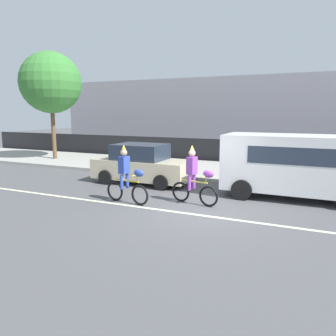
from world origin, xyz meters
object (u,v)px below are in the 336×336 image
(parked_van_white, at_px, (301,162))
(parked_car_beige, at_px, (142,165))
(parade_cyclist_cobalt, at_px, (127,178))
(parade_cyclist_purple, at_px, (195,179))

(parked_van_white, bearing_deg, parked_car_beige, -179.90)
(parade_cyclist_cobalt, xyz_separation_m, parked_van_white, (5.11, 2.93, 0.44))
(parked_van_white, distance_m, parked_car_beige, 6.19)
(parade_cyclist_cobalt, relative_size, parked_car_beige, 0.47)
(parade_cyclist_purple, bearing_deg, parade_cyclist_cobalt, -159.40)
(parade_cyclist_cobalt, bearing_deg, parked_van_white, 29.87)
(parade_cyclist_purple, distance_m, parked_van_white, 3.77)
(parade_cyclist_purple, bearing_deg, parked_van_white, 35.29)
(parked_car_beige, bearing_deg, parked_van_white, 0.10)
(parade_cyclist_purple, height_order, parked_van_white, parked_van_white)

